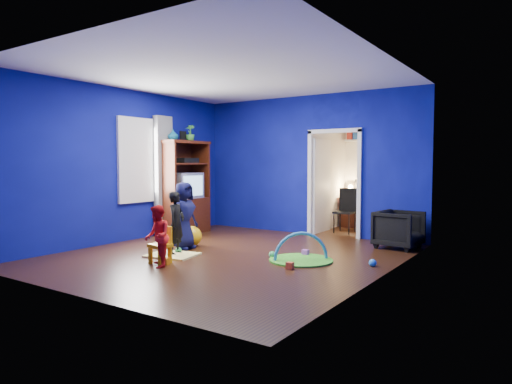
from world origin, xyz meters
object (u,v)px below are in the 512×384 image
Objects in this scene: armchair at (399,229)px; crt_tv at (185,186)px; vase at (173,135)px; play_mat at (301,260)px; study_desk at (361,211)px; kid_chair at (160,247)px; folding_chair at (345,211)px; toddler_red at (157,236)px; hopper_ball at (192,236)px; child_navy at (184,216)px; tv_armoire at (184,187)px; child_black at (176,223)px.

armchair is 1.04× the size of crt_tv.
vase reaches higher than play_mat.
crt_tv is 0.80× the size of study_desk.
study_desk is at bearing 88.18° from kid_chair.
folding_chair reaches higher than kid_chair.
toddler_red reaches higher than hopper_ball.
child_navy is 0.60× the size of tv_armoire.
child_black is 4.71× the size of vase.
folding_chair is at bearing -36.23° from child_black.
armchair is at bearing 30.92° from hopper_ball.
armchair is 1.46× the size of kid_chair.
study_desk is at bearing 45.98° from tv_armoire.
hopper_ball is at bearing 6.91° from child_black.
child_black is at bearing 121.56° from kid_chair.
folding_chair reaches higher than play_mat.
tv_armoire is (-1.48, 1.78, 0.46)m from child_black.
folding_chair is at bearing 58.84° from armchair.
play_mat is at bearing -82.00° from study_desk.
tv_armoire is at bearing 180.00° from crt_tv.
armchair reaches higher than play_mat.
kid_chair is (1.71, -2.08, -1.82)m from vase.
hopper_ball is 3.46m from folding_chair.
toddler_red is 3.36m from vase.
vase is at bearing 139.52° from kid_chair.
tv_armoire is (-4.31, -0.82, 0.65)m from armchair.
child_black is at bearing 156.79° from toddler_red.
hopper_ball is 2.22m from play_mat.
child_navy is 1.67× the size of crt_tv.
child_black is 2.60m from vase.
vase is at bearing 28.52° from child_black.
kid_chair is at bearing -160.48° from child_navy.
toddler_red is at bearing -158.40° from child_navy.
vase reaches higher than hopper_ball.
vase reaches higher than child_black.
child_black is 2.09m from play_mat.
armchair is 3.33× the size of vase.
armchair is 2.01× the size of hopper_ball.
child_navy is 3.22× the size of hopper_ball.
crt_tv is (0.04, 0.00, 0.04)m from tv_armoire.
armchair is 2.12m from play_mat.
hopper_ball is at bearing -118.61° from folding_chair.
folding_chair is at bearing 119.04° from toddler_red.
vase is 3.25m from kid_chair.
armchair is 1.88m from folding_chair.
vase is 1.13m from tv_armoire.
tv_armoire is at bearing 90.00° from vase.
child_navy reaches higher than armchair.
toddler_red is at bearing -65.30° from hopper_ball.
child_black is 0.53m from child_navy.
child_black is 2.85× the size of hopper_ball.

